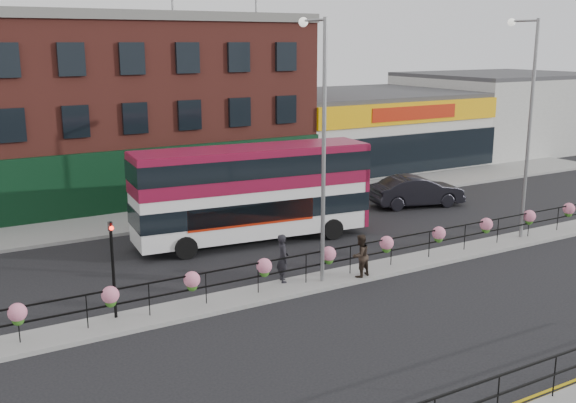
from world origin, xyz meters
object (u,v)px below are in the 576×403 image
pedestrian_a (283,258)px  lamp_column_west (320,129)px  lamp_column_east (526,110)px  car (417,191)px  pedestrian_b (360,256)px  double_decker_bus (253,184)px

pedestrian_a → lamp_column_west: 4.94m
pedestrian_a → lamp_column_east: 13.22m
car → pedestrian_a: 14.37m
pedestrian_b → lamp_column_east: size_ratio=0.17×
pedestrian_a → lamp_column_east: lamp_column_east is taller
lamp_column_east → pedestrian_b: bearing=-175.2°
car → lamp_column_east: 8.78m
car → pedestrian_a: pedestrian_a is taller
lamp_column_west → lamp_column_east: size_ratio=0.98×
double_decker_bus → pedestrian_a: bearing=-107.1°
car → pedestrian_b: pedestrian_b is taller
pedestrian_a → lamp_column_west: lamp_column_west is taller
double_decker_bus → pedestrian_a: double_decker_bus is taller
pedestrian_a → double_decker_bus: bearing=-0.7°
double_decker_bus → lamp_column_west: lamp_column_west is taller
double_decker_bus → lamp_column_east: 12.49m
double_decker_bus → car: double_decker_bus is taller
double_decker_bus → lamp_column_west: (-0.41, -6.00, 3.15)m
pedestrian_b → lamp_column_east: (9.51, 0.81, 4.91)m
lamp_column_east → lamp_column_west: bearing=-178.8°
pedestrian_a → pedestrian_b: pedestrian_a is taller
car → pedestrian_a: bearing=133.5°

